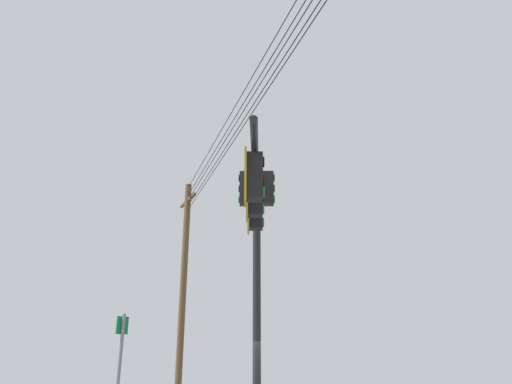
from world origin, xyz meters
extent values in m
cylinder|color=black|center=(0.35, 0.27, 3.24)|extent=(0.20, 0.20, 6.47)
cylinder|color=black|center=(0.31, 2.67, 5.82)|extent=(0.23, 4.80, 0.14)
cube|color=black|center=(0.05, 0.26, 6.37)|extent=(0.31, 0.31, 0.90)
cube|color=#B29319|center=(0.22, 0.26, 6.37)|extent=(0.05, 0.44, 1.04)
cylinder|color=#360503|center=(-0.11, 0.26, 6.67)|extent=(0.03, 0.20, 0.20)
cylinder|color=#3C2703|center=(-0.11, 0.26, 6.37)|extent=(0.03, 0.20, 0.20)
cylinder|color=green|center=(-0.11, 0.26, 6.07)|extent=(0.03, 0.20, 0.20)
cube|color=black|center=(0.65, 0.27, 6.37)|extent=(0.31, 0.31, 0.90)
cube|color=#B29319|center=(0.48, 0.27, 6.37)|extent=(0.05, 0.44, 1.04)
cylinder|color=#360503|center=(0.82, 0.27, 6.67)|extent=(0.03, 0.20, 0.20)
cylinder|color=#3C2703|center=(0.82, 0.27, 6.37)|extent=(0.03, 0.20, 0.20)
cylinder|color=green|center=(0.82, 0.27, 6.07)|extent=(0.03, 0.20, 0.20)
cube|color=black|center=(0.32, 1.87, 5.27)|extent=(0.31, 0.31, 0.90)
cube|color=#B29319|center=(0.49, 1.87, 5.27)|extent=(0.05, 0.44, 1.04)
cylinder|color=#360503|center=(0.16, 1.86, 5.57)|extent=(0.04, 0.20, 0.20)
cylinder|color=#3C2703|center=(0.16, 1.86, 5.27)|extent=(0.04, 0.20, 0.20)
cylinder|color=green|center=(0.16, 1.86, 4.97)|extent=(0.04, 0.20, 0.20)
cube|color=black|center=(0.30, 2.87, 5.27)|extent=(0.31, 0.31, 0.90)
cube|color=#B29319|center=(0.47, 2.87, 5.27)|extent=(0.06, 0.44, 1.04)
cylinder|color=#360503|center=(0.14, 2.86, 5.57)|extent=(0.04, 0.20, 0.20)
cylinder|color=#3C2703|center=(0.14, 2.86, 5.27)|extent=(0.04, 0.20, 0.20)
cylinder|color=green|center=(0.14, 2.86, 4.97)|extent=(0.04, 0.20, 0.20)
cube|color=black|center=(0.29, 3.87, 5.27)|extent=(0.31, 0.31, 0.90)
cube|color=#B29319|center=(0.46, 3.87, 5.27)|extent=(0.06, 0.44, 1.04)
cylinder|color=#360503|center=(0.12, 3.86, 5.57)|extent=(0.04, 0.20, 0.20)
cylinder|color=#3C2703|center=(0.12, 3.86, 5.27)|extent=(0.04, 0.20, 0.20)
cylinder|color=green|center=(0.12, 3.86, 4.97)|extent=(0.04, 0.20, 0.20)
cylinder|color=brown|center=(3.98, -9.43, 5.09)|extent=(0.31, 0.31, 10.19)
cube|color=brown|center=(3.98, -9.43, 9.37)|extent=(1.10, 1.98, 0.12)
cube|color=#0C7238|center=(3.03, 2.13, 2.75)|extent=(0.20, 0.21, 0.35)
cube|color=white|center=(3.04, 2.12, 2.75)|extent=(0.14, 0.15, 0.29)
cylinder|color=black|center=(-0.01, 1.24, 8.88)|extent=(8.02, 21.35, 0.11)
cylinder|color=black|center=(-0.01, 1.24, 9.09)|extent=(8.02, 21.35, 0.11)
cylinder|color=black|center=(-0.01, 1.24, 9.42)|extent=(8.02, 21.35, 0.11)
cylinder|color=black|center=(-0.01, 1.24, 9.69)|extent=(8.02, 21.35, 0.11)
cylinder|color=black|center=(-0.01, 1.24, 10.11)|extent=(8.02, 21.35, 0.11)
camera|label=1|loc=(0.03, 11.80, 2.11)|focal=32.51mm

